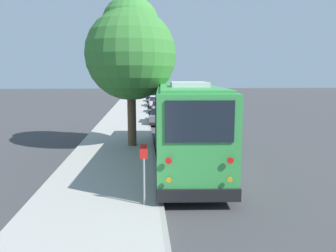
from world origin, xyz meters
The scene contains 12 objects.
ground_plane centered at (0.00, 0.00, 0.00)m, with size 160.00×160.00×0.00m, color #3D3D3F.
sidewalk_slab centered at (0.00, 3.79, 0.07)m, with size 80.00×3.79×0.15m, color #A3A099.
curb_strip centered at (0.00, 1.83, 0.07)m, with size 80.00×0.14×0.15m, color gray.
shuttle_bus centered at (1.27, 0.49, 1.90)m, with size 11.31×2.98×3.52m.
parked_sedan_gray centered at (12.58, 0.87, 0.60)m, with size 4.34×1.98×1.30m.
parked_sedan_maroon centered at (19.67, 0.53, 0.58)m, with size 4.29×1.96×1.26m.
parked_sedan_white centered at (25.99, 0.74, 0.61)m, with size 4.57×1.71×1.31m.
parked_sedan_black centered at (33.12, 0.58, 0.59)m, with size 4.23×1.77×1.27m.
parked_sedan_blue centered at (40.13, 0.57, 0.62)m, with size 4.49×2.03×1.32m.
street_tree centered at (4.15, 2.88, 5.09)m, with size 4.57×4.57×7.60m.
sign_post_near centered at (-4.01, 2.31, 0.98)m, with size 0.06×0.22×1.61m.
sign_post_far centered at (-2.27, 2.31, 0.86)m, with size 0.06×0.22×1.37m.
Camera 1 is at (-12.83, 2.33, 3.78)m, focal length 35.00 mm.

